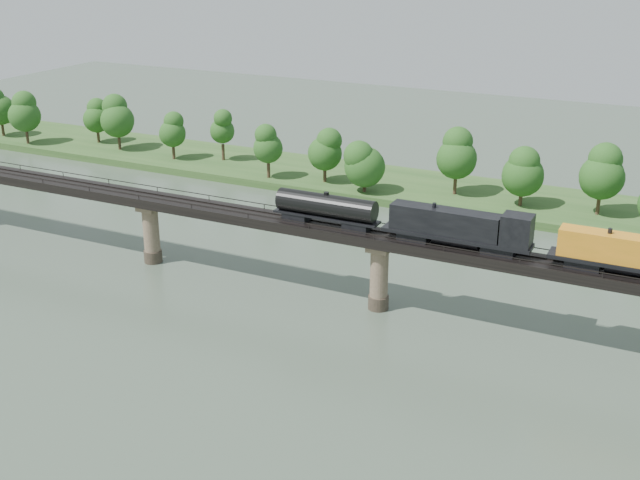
% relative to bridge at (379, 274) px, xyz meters
% --- Properties ---
extents(ground, '(400.00, 400.00, 0.00)m').
position_rel_bridge_xyz_m(ground, '(0.00, -30.00, -5.46)').
color(ground, '#384739').
rests_on(ground, ground).
extents(far_bank, '(300.00, 24.00, 1.60)m').
position_rel_bridge_xyz_m(far_bank, '(0.00, 55.00, -4.66)').
color(far_bank, '#2B4D1F').
rests_on(far_bank, ground).
extents(bridge, '(236.00, 30.00, 11.50)m').
position_rel_bridge_xyz_m(bridge, '(0.00, 0.00, 0.00)').
color(bridge, '#473A2D').
rests_on(bridge, ground).
extents(bridge_superstructure, '(220.00, 4.90, 0.75)m').
position_rel_bridge_xyz_m(bridge_superstructure, '(0.00, 0.00, 6.33)').
color(bridge_superstructure, black).
rests_on(bridge_superstructure, bridge).
extents(far_treeline, '(289.06, 17.54, 13.60)m').
position_rel_bridge_xyz_m(far_treeline, '(-8.21, 50.52, 3.37)').
color(far_treeline, '#382619').
rests_on(far_treeline, far_bank).
extents(freight_train, '(81.99, 3.19, 5.64)m').
position_rel_bridge_xyz_m(freight_train, '(25.88, 0.00, 8.74)').
color(freight_train, black).
rests_on(freight_train, bridge).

